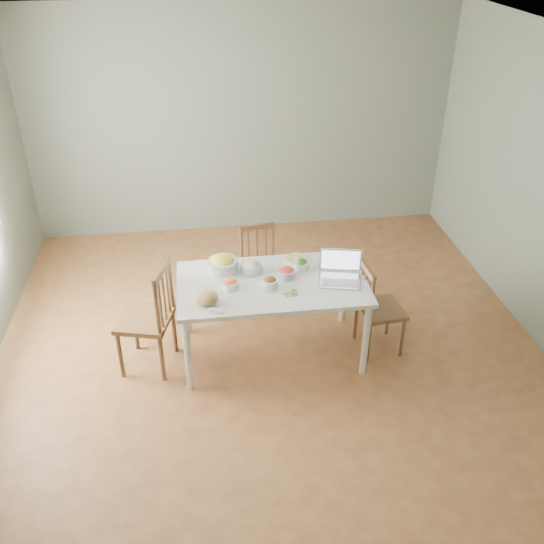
{
  "coord_description": "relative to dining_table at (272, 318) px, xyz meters",
  "views": [
    {
      "loc": [
        -0.56,
        -4.38,
        3.51
      ],
      "look_at": [
        0.01,
        -0.09,
        0.86
      ],
      "focal_mm": 39.41,
      "sensor_mm": 36.0,
      "label": 1
    }
  ],
  "objects": [
    {
      "name": "chair_far",
      "position": [
        -0.01,
        0.76,
        0.05
      ],
      "size": [
        0.42,
        0.4,
        0.86
      ],
      "primitive_type": null,
      "rotation": [
        0.0,
        0.0,
        0.12
      ],
      "color": "#402514",
      "rests_on": "floor"
    },
    {
      "name": "bowl_onion",
      "position": [
        -0.16,
        0.19,
        0.43
      ],
      "size": [
        0.19,
        0.19,
        0.1
      ],
      "primitive_type": null,
      "rotation": [
        0.0,
        0.0,
        0.01
      ],
      "color": "beige",
      "rests_on": "dining_table"
    },
    {
      "name": "wall_front",
      "position": [
        -0.01,
        -2.41,
        0.97
      ],
      "size": [
        5.0,
        0.0,
        2.7
      ],
      "primitive_type": "cube",
      "color": "slate",
      "rests_on": "ground"
    },
    {
      "name": "chair_right",
      "position": [
        0.98,
        -0.06,
        0.07
      ],
      "size": [
        0.41,
        0.43,
        0.9
      ],
      "primitive_type": null,
      "rotation": [
        0.0,
        0.0,
        1.66
      ],
      "color": "#402514",
      "rests_on": "floor"
    },
    {
      "name": "laptop",
      "position": [
        0.58,
        -0.08,
        0.51
      ],
      "size": [
        0.42,
        0.37,
        0.25
      ],
      "primitive_type": null,
      "rotation": [
        0.0,
        0.0,
        -0.23
      ],
      "color": "silver",
      "rests_on": "dining_table"
    },
    {
      "name": "ceiling",
      "position": [
        -0.01,
        0.09,
        2.32
      ],
      "size": [
        5.0,
        5.0,
        0.0
      ],
      "primitive_type": "cube",
      "color": "white",
      "rests_on": "ground"
    },
    {
      "name": "bowl_mushroom",
      "position": [
        -0.03,
        -0.08,
        0.43
      ],
      "size": [
        0.17,
        0.17,
        0.09
      ],
      "primitive_type": null,
      "rotation": [
        0.0,
        0.0,
        -0.24
      ],
      "color": "#4A2D21",
      "rests_on": "dining_table"
    },
    {
      "name": "wall_back",
      "position": [
        -0.01,
        2.59,
        0.97
      ],
      "size": [
        5.0,
        0.0,
        2.7
      ],
      "primitive_type": "cube",
      "color": "slate",
      "rests_on": "ground"
    },
    {
      "name": "floor",
      "position": [
        -0.01,
        0.09,
        -0.38
      ],
      "size": [
        5.0,
        5.0,
        0.0
      ],
      "primitive_type": "cube",
      "color": "brown",
      "rests_on": "ground"
    },
    {
      "name": "flatbread",
      "position": [
        0.28,
        0.34,
        0.39
      ],
      "size": [
        0.23,
        0.23,
        0.02
      ],
      "primitive_type": "cylinder",
      "rotation": [
        0.0,
        0.0,
        -0.09
      ],
      "color": "tan",
      "rests_on": "dining_table"
    },
    {
      "name": "butter_stick",
      "position": [
        -0.5,
        -0.39,
        0.4
      ],
      "size": [
        0.11,
        0.07,
        0.03
      ],
      "primitive_type": "cube",
      "rotation": [
        0.0,
        0.0,
        -0.41
      ],
      "color": "white",
      "rests_on": "dining_table"
    },
    {
      "name": "bowl_broccoli",
      "position": [
        0.29,
        0.19,
        0.43
      ],
      "size": [
        0.19,
        0.19,
        0.09
      ],
      "primitive_type": null,
      "rotation": [
        0.0,
        0.0,
        0.41
      ],
      "color": "#173313",
      "rests_on": "dining_table"
    },
    {
      "name": "bowl_squash",
      "position": [
        -0.41,
        0.23,
        0.46
      ],
      "size": [
        0.35,
        0.35,
        0.15
      ],
      "primitive_type": null,
      "rotation": [
        0.0,
        0.0,
        0.42
      ],
      "color": "yellow",
      "rests_on": "dining_table"
    },
    {
      "name": "chair_left",
      "position": [
        -1.11,
        -0.02,
        0.13
      ],
      "size": [
        0.54,
        0.55,
        1.03
      ],
      "primitive_type": null,
      "rotation": [
        0.0,
        0.0,
        -1.84
      ],
      "color": "#402514",
      "rests_on": "floor"
    },
    {
      "name": "bowl_carrot",
      "position": [
        -0.36,
        -0.04,
        0.42
      ],
      "size": [
        0.18,
        0.18,
        0.08
      ],
      "primitive_type": null,
      "rotation": [
        0.0,
        0.0,
        0.28
      ],
      "color": "#FD6F3A",
      "rests_on": "dining_table"
    },
    {
      "name": "bread_boule",
      "position": [
        -0.56,
        -0.25,
        0.44
      ],
      "size": [
        0.23,
        0.23,
        0.11
      ],
      "primitive_type": "ellipsoid",
      "rotation": [
        0.0,
        0.0,
        0.41
      ],
      "color": "tan",
      "rests_on": "dining_table"
    },
    {
      "name": "bowl_redpep",
      "position": [
        0.14,
        0.06,
        0.43
      ],
      "size": [
        0.2,
        0.2,
        0.09
      ],
      "primitive_type": null,
      "rotation": [
        0.0,
        0.0,
        -0.37
      ],
      "color": "red",
      "rests_on": "dining_table"
    },
    {
      "name": "basil_bunch",
      "position": [
        0.12,
        -0.2,
        0.39
      ],
      "size": [
        0.17,
        0.17,
        0.02
      ],
      "primitive_type": null,
      "color": "#388131",
      "rests_on": "dining_table"
    },
    {
      "name": "dining_table",
      "position": [
        0.0,
        0.0,
        0.0
      ],
      "size": [
        1.63,
        0.91,
        0.76
      ],
      "primitive_type": null,
      "color": "white",
      "rests_on": "floor"
    }
  ]
}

